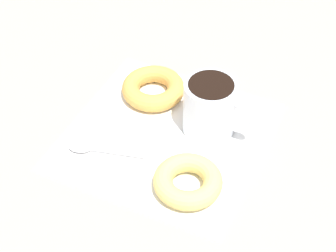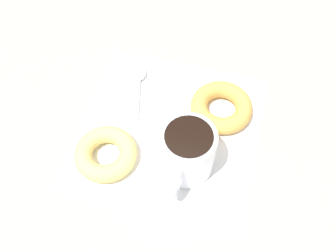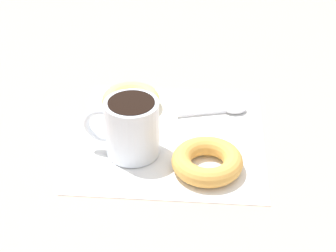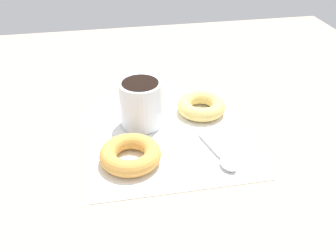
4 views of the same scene
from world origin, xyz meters
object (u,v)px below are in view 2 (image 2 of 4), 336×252
object	(u,v)px
coffee_cup	(187,152)
spoon	(139,79)
donut_near_cup	(106,154)
donut_far	(221,107)

from	to	relation	value
coffee_cup	spoon	xyz separation A→B (cm)	(-14.12, -11.66, -4.03)
donut_near_cup	spoon	xyz separation A→B (cm)	(-15.81, 0.36, -0.95)
donut_near_cup	donut_far	world-z (taller)	same
coffee_cup	spoon	world-z (taller)	coffee_cup
coffee_cup	spoon	distance (cm)	18.75
coffee_cup	donut_far	xyz separation A→B (cm)	(-11.10, 3.26, -3.05)
spoon	donut_near_cup	bearing A→B (deg)	-1.32
donut_near_cup	donut_far	xyz separation A→B (cm)	(-12.79, 15.28, 0.03)
coffee_cup	spoon	bearing A→B (deg)	-140.46
donut_near_cup	spoon	distance (cm)	15.84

